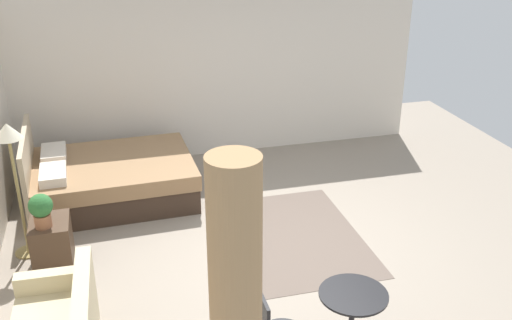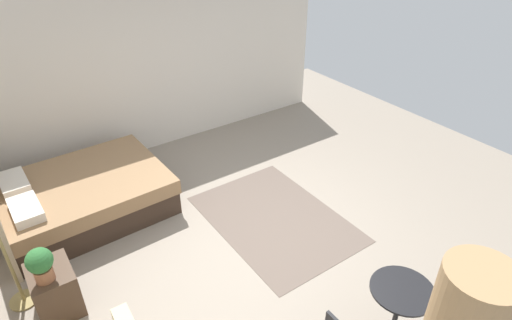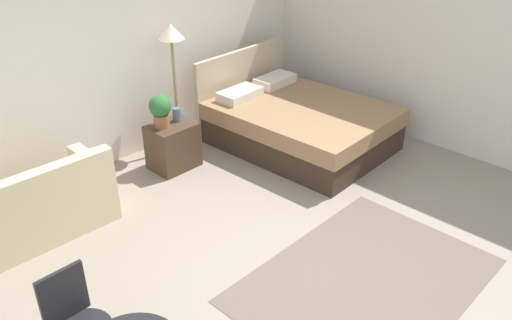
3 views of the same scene
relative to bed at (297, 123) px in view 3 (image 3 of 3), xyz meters
name	(u,v)px [view 3 (image 3 of 3)]	position (x,y,z in m)	size (l,w,h in m)	color
ground_plane	(320,279)	(-1.87, -1.83, -0.31)	(9.31, 9.39, 0.02)	gray
wall_back	(101,53)	(-1.87, 1.37, 1.04)	(9.31, 0.12, 2.69)	silver
wall_right	(497,51)	(1.28, -1.83, 1.04)	(0.12, 6.39, 2.69)	silver
area_rug	(365,280)	(-1.62, -2.13, -0.30)	(2.24, 1.58, 0.01)	#66564C
bed	(297,123)	(0.00, 0.00, 0.00)	(1.71, 2.20, 1.06)	#38281E
couch	(42,206)	(-3.18, 0.55, -0.01)	(1.32, 0.76, 0.80)	beige
nightstand	(173,146)	(-1.49, 0.68, -0.03)	(0.53, 0.42, 0.55)	#473323
potted_plant	(160,109)	(-1.59, 0.72, 0.46)	(0.26, 0.26, 0.38)	#935B3D
vase	(177,115)	(-1.37, 0.71, 0.33)	(0.10, 0.10, 0.16)	slate
floor_lamp	(172,49)	(-1.16, 0.98, 1.01)	(0.31, 0.31, 1.61)	#99844C
cafe_chair_near_window	(74,317)	(-3.80, -1.22, 0.21)	(0.41, 0.41, 0.85)	black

